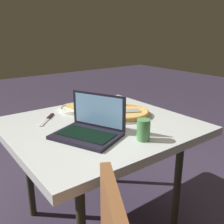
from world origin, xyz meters
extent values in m
plane|color=#3C3146|center=(0.00, 0.00, 0.00)|extent=(12.00, 12.00, 0.00)
cube|color=silver|center=(0.00, 0.00, 0.70)|extent=(1.08, 0.99, 0.05)
cylinder|color=#2D2D1E|center=(-0.35, -0.35, 0.34)|extent=(0.05, 0.05, 0.68)
cylinder|color=#2D2D1E|center=(0.35, -0.35, 0.34)|extent=(0.05, 0.05, 0.68)
cylinder|color=#2D2D1E|center=(-0.35, 0.35, 0.34)|extent=(0.05, 0.05, 0.68)
cube|color=black|center=(0.18, 0.14, 0.74)|extent=(0.36, 0.41, 0.02)
cube|color=black|center=(0.18, 0.14, 0.75)|extent=(0.26, 0.33, 0.00)
cube|color=black|center=(0.07, 0.09, 0.84)|extent=(0.14, 0.31, 0.20)
cube|color=#80B8ED|center=(0.07, 0.09, 0.84)|extent=(0.13, 0.28, 0.17)
cylinder|color=white|center=(-0.03, -0.32, 0.74)|extent=(0.25, 0.25, 0.01)
torus|color=silver|center=(-0.03, -0.32, 0.75)|extent=(0.24, 0.24, 0.01)
cube|color=#DAAA52|center=(-0.03, -0.32, 0.75)|extent=(0.11, 0.15, 0.02)
cube|color=tan|center=(-0.04, -0.26, 0.75)|extent=(0.10, 0.03, 0.03)
cylinder|color=#99A19B|center=(-0.22, -0.02, 0.73)|extent=(0.35, 0.35, 0.01)
cylinder|color=#DAAD56|center=(-0.22, -0.02, 0.74)|extent=(0.31, 0.31, 0.02)
torus|color=#CC8A41|center=(-0.22, -0.02, 0.75)|extent=(0.32, 0.32, 0.02)
cube|color=#A6A9AC|center=(-0.27, 0.00, 0.76)|extent=(0.13, 0.11, 0.00)
cube|color=black|center=(-0.13, -0.07, 0.76)|extent=(0.13, 0.09, 0.01)
cube|color=beige|center=(0.25, -0.22, 0.73)|extent=(0.13, 0.14, 0.00)
cube|color=black|center=(0.19, -0.29, 0.73)|extent=(0.08, 0.08, 0.01)
cylinder|color=#559C57|center=(-0.04, 0.34, 0.78)|extent=(0.07, 0.07, 0.11)
cylinder|color=#472417|center=(-0.04, 0.34, 0.82)|extent=(0.06, 0.06, 0.01)
camera|label=1|loc=(0.83, 1.22, 1.27)|focal=41.07mm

